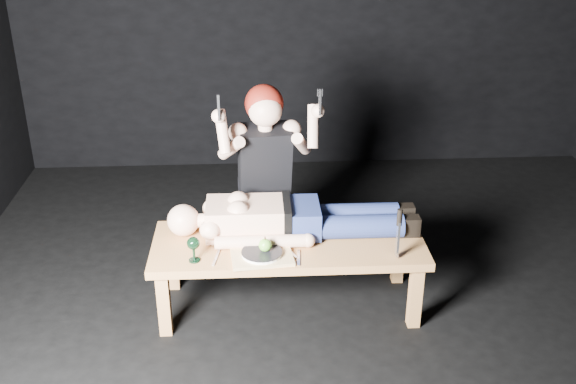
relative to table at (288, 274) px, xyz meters
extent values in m
plane|color=black|center=(0.33, -0.22, -0.23)|extent=(5.00, 5.00, 0.00)
cube|color=#A0703D|center=(0.00, 0.00, 0.00)|extent=(1.61, 0.61, 0.45)
cube|color=tan|center=(-0.16, -0.18, 0.24)|extent=(0.37, 0.28, 0.02)
cylinder|color=white|center=(-0.16, -0.18, 0.25)|extent=(0.25, 0.25, 0.02)
sphere|color=#4B912D|center=(-0.14, -0.17, 0.30)|extent=(0.07, 0.07, 0.07)
cube|color=#B2B2B7|center=(-0.42, -0.17, 0.23)|extent=(0.04, 0.17, 0.01)
cube|color=#B2B2B7|center=(0.05, -0.20, 0.23)|extent=(0.03, 0.17, 0.01)
cube|color=#B2B2B7|center=(0.00, -0.12, 0.23)|extent=(0.09, 0.16, 0.01)
camera|label=1|loc=(-0.21, -3.47, 2.19)|focal=42.07mm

